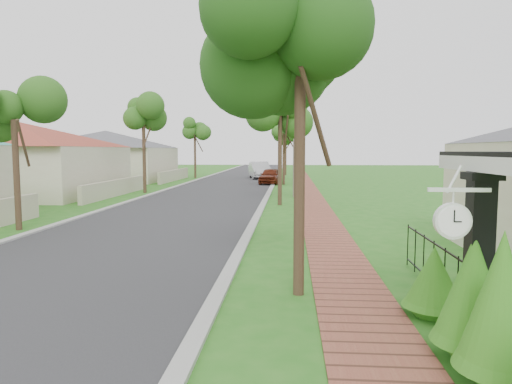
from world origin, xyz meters
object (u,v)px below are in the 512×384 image
at_px(parked_car_white, 260,170).
at_px(utility_pole, 295,136).
at_px(station_clock, 453,218).
at_px(parked_car_red, 270,176).
at_px(near_tree, 300,65).
at_px(porch_post, 478,276).

relative_size(parked_car_white, utility_pole, 0.70).
distance_m(utility_pole, station_clock, 21.54).
relative_size(parked_car_red, station_clock, 5.08).
relative_size(near_tree, utility_pole, 0.77).
xyz_separation_m(parked_car_red, utility_pole, (1.90, -10.44, 2.95)).
distance_m(near_tree, utility_pole, 18.52).
relative_size(parked_car_red, utility_pole, 0.54).
relative_size(parked_car_red, near_tree, 0.70).
distance_m(parked_car_white, station_clock, 39.48).
bearing_deg(station_clock, parked_car_red, 96.55).
relative_size(porch_post, station_clock, 3.32).
height_order(porch_post, parked_car_white, porch_post).
height_order(near_tree, station_clock, near_tree).
height_order(parked_car_white, station_clock, station_clock).
distance_m(parked_car_red, station_clock, 32.07).
xyz_separation_m(porch_post, parked_car_red, (-4.15, 31.44, -0.46)).
bearing_deg(utility_pole, parked_car_white, 100.54).
relative_size(utility_pole, station_clock, 9.37).
bearing_deg(parked_car_red, porch_post, -75.43).
bearing_deg(parked_car_red, utility_pole, -72.64).
relative_size(porch_post, near_tree, 0.46).
xyz_separation_m(parked_car_red, parked_car_white, (-1.40, 7.30, 0.17)).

